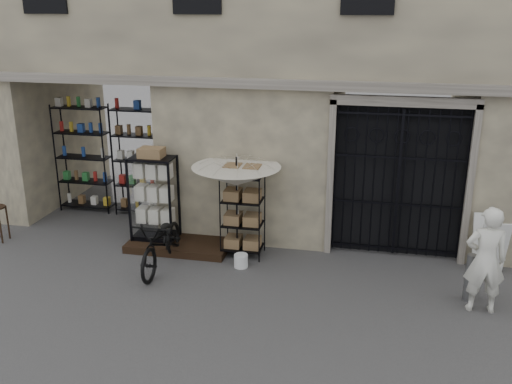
% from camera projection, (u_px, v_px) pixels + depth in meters
% --- Properties ---
extents(ground, '(80.00, 80.00, 0.00)m').
position_uv_depth(ground, '(286.00, 299.00, 9.42)').
color(ground, black).
rests_on(ground, ground).
extents(main_building, '(14.00, 4.00, 9.00)m').
position_uv_depth(main_building, '(320.00, 10.00, 11.71)').
color(main_building, tan).
rests_on(main_building, ground).
extents(shop_recess, '(3.00, 1.70, 3.00)m').
position_uv_depth(shop_recess, '(103.00, 155.00, 12.43)').
color(shop_recess, black).
rests_on(shop_recess, ground).
extents(shop_shelving, '(2.70, 0.50, 2.50)m').
position_uv_depth(shop_shelving, '(112.00, 160.00, 12.98)').
color(shop_shelving, black).
rests_on(shop_shelving, ground).
extents(iron_gate, '(2.50, 0.21, 3.00)m').
position_uv_depth(iron_gate, '(398.00, 179.00, 10.72)').
color(iron_gate, black).
rests_on(iron_gate, ground).
extents(step_platform, '(2.00, 0.90, 0.15)m').
position_uv_depth(step_platform, '(179.00, 245.00, 11.31)').
color(step_platform, black).
rests_on(step_platform, ground).
extents(display_cabinet, '(0.98, 0.82, 1.82)m').
position_uv_depth(display_cabinet, '(154.00, 203.00, 11.24)').
color(display_cabinet, black).
rests_on(display_cabinet, step_platform).
extents(wire_rack, '(0.89, 0.76, 1.71)m').
position_uv_depth(wire_rack, '(243.00, 214.00, 10.81)').
color(wire_rack, black).
rests_on(wire_rack, ground).
extents(market_umbrella, '(1.79, 1.81, 2.36)m').
position_uv_depth(market_umbrella, '(236.00, 171.00, 10.51)').
color(market_umbrella, black).
rests_on(market_umbrella, ground).
extents(white_bucket, '(0.26, 0.26, 0.25)m').
position_uv_depth(white_bucket, '(241.00, 261.00, 10.52)').
color(white_bucket, silver).
rests_on(white_bucket, ground).
extents(bicycle, '(0.67, 1.00, 1.89)m').
position_uv_depth(bicycle, '(163.00, 267.00, 10.54)').
color(bicycle, black).
rests_on(bicycle, ground).
extents(steel_bollard, '(0.18, 0.18, 0.82)m').
position_uv_depth(steel_bollard, '(469.00, 278.00, 9.25)').
color(steel_bollard, slate).
rests_on(steel_bollard, ground).
extents(shopkeeper, '(0.73, 1.78, 0.42)m').
position_uv_depth(shopkeeper, '(479.00, 310.00, 9.08)').
color(shopkeeper, silver).
rests_on(shopkeeper, ground).
extents(easel_sign, '(0.58, 0.64, 1.05)m').
position_uv_depth(easel_sign, '(490.00, 246.00, 10.14)').
color(easel_sign, silver).
rests_on(easel_sign, ground).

